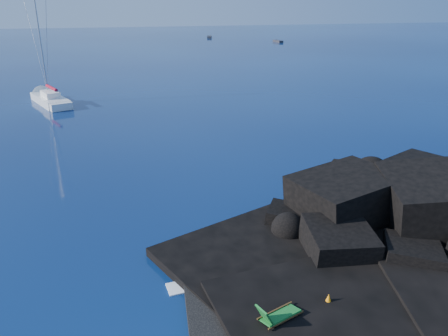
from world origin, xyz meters
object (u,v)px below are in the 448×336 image
object	(u,v)px
marker_cone	(328,300)
deck_chair	(281,310)
sailboat	(51,104)
sunbather	(287,282)
distant_boat_a	(209,38)
distant_boat_b	(278,42)

from	to	relation	value
marker_cone	deck_chair	bearing A→B (deg)	-169.40
sailboat	marker_cone	distance (m)	45.43
sunbather	distant_boat_a	distance (m)	133.35
sailboat	sunbather	distance (m)	43.47
deck_chair	sunbather	bearing A→B (deg)	42.07
deck_chair	distant_boat_a	bearing A→B (deg)	58.39
sunbather	distant_boat_b	world-z (taller)	sunbather
sunbather	marker_cone	distance (m)	2.01
distant_boat_b	marker_cone	bearing A→B (deg)	-116.64
deck_chair	distant_boat_b	size ratio (longest dim) A/B	0.42
sailboat	deck_chair	xyz separation A→B (m)	(12.48, -43.40, 0.96)
sailboat	deck_chair	world-z (taller)	sailboat
marker_cone	sailboat	bearing A→B (deg)	108.85
sailboat	marker_cone	size ratio (longest dim) A/B	21.12
sunbather	marker_cone	bearing A→B (deg)	-59.24
distant_boat_b	sailboat	bearing A→B (deg)	-135.44
sunbather	marker_cone	world-z (taller)	marker_cone
marker_cone	distant_boat_a	bearing A→B (deg)	79.02
sunbather	distant_boat_a	size ratio (longest dim) A/B	0.36
sailboat	distant_boat_a	world-z (taller)	sailboat
deck_chair	distant_boat_b	xyz separation A→B (m)	(43.93, 112.54, -0.96)
sailboat	sunbather	bearing A→B (deg)	-93.21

